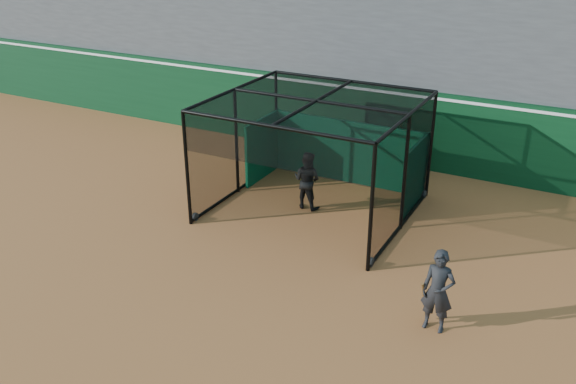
% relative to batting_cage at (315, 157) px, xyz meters
% --- Properties ---
extents(ground, '(120.00, 120.00, 0.00)m').
position_rel_batting_cage_xyz_m(ground, '(0.01, -4.10, -1.52)').
color(ground, '#96562B').
rests_on(ground, ground).
extents(outfield_wall, '(50.00, 0.50, 2.50)m').
position_rel_batting_cage_xyz_m(outfield_wall, '(0.01, 4.40, -0.24)').
color(outfield_wall, '#093317').
rests_on(outfield_wall, ground).
extents(grandstand, '(50.00, 7.85, 8.95)m').
position_rel_batting_cage_xyz_m(grandstand, '(0.01, 8.17, 2.95)').
color(grandstand, '#4C4C4F').
rests_on(grandstand, ground).
extents(batting_cage, '(5.03, 4.73, 3.06)m').
position_rel_batting_cage_xyz_m(batting_cage, '(0.00, 0.00, 0.00)').
color(batting_cage, black).
rests_on(batting_cage, ground).
extents(batter, '(0.82, 0.66, 1.62)m').
position_rel_batting_cage_xyz_m(batter, '(-0.23, -0.01, -0.72)').
color(batter, black).
rests_on(batter, ground).
extents(on_deck_player, '(0.64, 0.43, 1.71)m').
position_rel_batting_cage_xyz_m(on_deck_player, '(4.38, -3.74, -0.67)').
color(on_deck_player, black).
rests_on(on_deck_player, ground).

